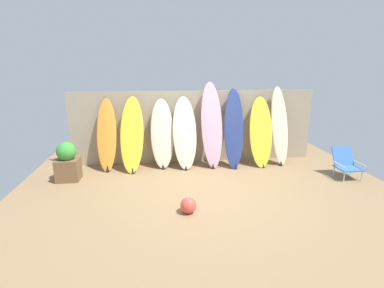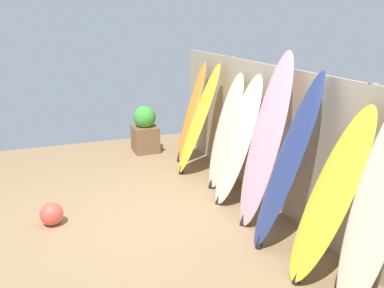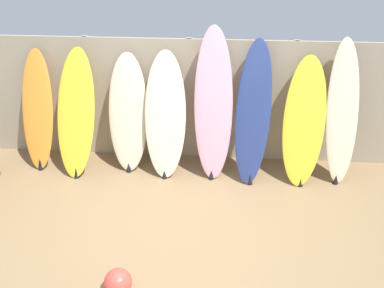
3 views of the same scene
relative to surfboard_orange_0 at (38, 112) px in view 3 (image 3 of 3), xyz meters
name	(u,v)px [view 3 (image 3 of 3)]	position (x,y,z in m)	size (l,w,h in m)	color
ground	(175,243)	(2.11, -1.64, -0.81)	(7.68, 7.68, 0.00)	#8E704C
fence_back	(189,101)	(2.11, 0.37, 0.09)	(6.08, 0.11, 1.80)	tan
surfboard_orange_0	(38,112)	(0.00, 0.00, 0.00)	(0.48, 0.56, 1.67)	orange
surfboard_yellow_1	(76,115)	(0.59, -0.10, 0.03)	(0.60, 0.75, 1.71)	yellow
surfboard_cream_2	(128,114)	(1.29, 0.03, 0.00)	(0.56, 0.52, 1.65)	beige
surfboard_cream_3	(165,116)	(1.82, -0.05, 0.02)	(0.59, 0.64, 1.69)	beige
surfboard_pink_4	(213,106)	(2.48, -0.04, 0.19)	(0.57, 0.63, 2.03)	pink
surfboard_navy_5	(253,114)	(3.01, -0.08, 0.11)	(0.55, 0.75, 1.88)	navy
surfboard_yellow_6	(304,122)	(3.69, -0.08, 0.01)	(0.63, 0.76, 1.66)	yellow
surfboard_cream_7	(342,114)	(4.18, -0.03, 0.13)	(0.50, 0.64, 1.91)	beige
beach_ball	(118,282)	(1.65, -2.39, -0.68)	(0.27, 0.27, 0.27)	#E54C3F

